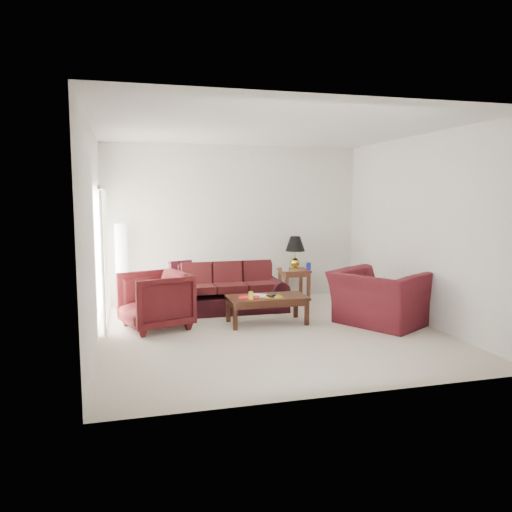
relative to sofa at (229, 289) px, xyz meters
The scene contains 19 objects.
floor 1.54m from the sofa, 77.24° to the right, with size 5.00×5.00×0.00m, color beige.
blinds 2.20m from the sofa, behind, with size 0.10×2.00×2.16m, color silver.
sofa is the anchor object (origin of this frame).
throw_pillow 0.95m from the sofa, 149.81° to the left, with size 0.41×0.12×0.41m, color black.
end_table 1.61m from the sofa, 25.82° to the left, with size 0.55×0.55×0.59m, color #592B1E, non-canonical shape.
table_lamp 1.74m from the sofa, 26.92° to the left, with size 0.39×0.39×0.65m, color gold, non-canonical shape.
clock 1.34m from the sofa, 23.29° to the left, with size 0.13×0.05×0.13m, color #AFAEB3.
blue_canister 1.82m from the sofa, 18.68° to the left, with size 0.09×0.09×0.14m, color navy.
picture_frame 1.59m from the sofa, 35.48° to the left, with size 0.12×0.02×0.14m, color white.
floor_lamp 2.01m from the sofa, 157.62° to the left, with size 0.25×0.25×1.56m, color silver, non-canonical shape.
armchair_left 1.55m from the sofa, 148.97° to the right, with size 0.93×0.96×0.88m, color #3D0E11.
armchair_right 2.59m from the sofa, 35.03° to the right, with size 1.32×1.15×0.86m, color #461018.
coffee_table 1.07m from the sofa, 66.91° to the right, with size 1.27×0.63×0.44m, color black, non-canonical shape.
magazine_red 1.03m from the sofa, 84.16° to the right, with size 0.31×0.23×0.02m, color #B41612.
magazine_white 0.95m from the sofa, 72.10° to the right, with size 0.28×0.21×0.02m, color silver.
magazine_orange 1.19m from the sofa, 65.95° to the right, with size 0.28×0.21×0.02m, color #B88715.
remote_a 1.18m from the sofa, 68.92° to the right, with size 0.05×0.17×0.02m, color black.
remote_b 1.13m from the sofa, 61.85° to the right, with size 0.06×0.19×0.02m, color black.
yellow_glass 1.14m from the sofa, 84.70° to the right, with size 0.07×0.07×0.12m, color yellow.
Camera 1 is at (-2.09, -7.02, 2.05)m, focal length 35.00 mm.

